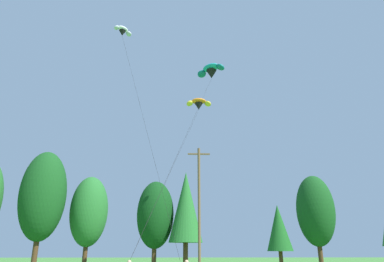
% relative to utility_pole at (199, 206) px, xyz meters
% --- Properties ---
extents(treeline_tree_d, '(5.77, 5.77, 14.72)m').
position_rel_utility_pole_xyz_m(treeline_tree_d, '(-19.59, 12.38, 2.70)').
color(treeline_tree_d, '#472D19').
rests_on(treeline_tree_d, ground_plane).
extents(treeline_tree_e, '(5.04, 5.04, 12.00)m').
position_rel_utility_pole_xyz_m(treeline_tree_e, '(-14.28, 15.49, 1.06)').
color(treeline_tree_e, '#472D19').
rests_on(treeline_tree_e, ground_plane).
extents(treeline_tree_f, '(4.75, 4.75, 10.93)m').
position_rel_utility_pole_xyz_m(treeline_tree_f, '(-5.04, 13.03, 0.41)').
color(treeline_tree_f, '#472D19').
rests_on(treeline_tree_f, ground_plane).
extents(treeline_tree_g, '(4.24, 4.24, 11.98)m').
position_rel_utility_pole_xyz_m(treeline_tree_g, '(-1.09, 11.76, 1.30)').
color(treeline_tree_g, '#472D19').
rests_on(treeline_tree_g, ground_plane).
extents(treeline_tree_h, '(3.37, 3.37, 8.07)m').
position_rel_utility_pole_xyz_m(treeline_tree_h, '(11.33, 14.08, -1.16)').
color(treeline_tree_h, '#472D19').
rests_on(treeline_tree_h, ground_plane).
extents(treeline_tree_i, '(5.09, 5.09, 12.19)m').
position_rel_utility_pole_xyz_m(treeline_tree_i, '(16.80, 14.67, 1.17)').
color(treeline_tree_i, '#472D19').
rests_on(treeline_tree_i, ground_plane).
extents(utility_pole, '(2.20, 0.26, 11.87)m').
position_rel_utility_pole_xyz_m(utility_pole, '(0.00, 0.00, 0.00)').
color(utility_pole, brown).
rests_on(utility_pole, ground_plane).
extents(parafoil_kite_high_teal, '(8.02, 17.00, 21.52)m').
position_rel_utility_pole_xyz_m(parafoil_kite_high_teal, '(1.60, 2.21, 15.64)').
color(parafoil_kite_high_teal, teal).
extents(parafoil_kite_mid_white, '(7.33, 12.05, 23.09)m').
position_rel_utility_pole_xyz_m(parafoil_kite_mid_white, '(-8.08, -1.89, 17.92)').
color(parafoil_kite_mid_white, white).
extents(parafoil_kite_far_orange, '(6.61, 18.95, 18.54)m').
position_rel_utility_pole_xyz_m(parafoil_kite_far_orange, '(0.30, 5.17, 12.76)').
color(parafoil_kite_far_orange, orange).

